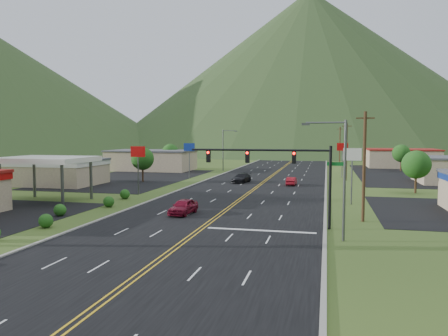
% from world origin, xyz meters
% --- Properties ---
extents(ground, '(500.00, 500.00, 0.00)m').
position_xyz_m(ground, '(0.00, 0.00, 0.00)').
color(ground, '#253C15').
rests_on(ground, ground).
extents(road, '(20.00, 460.00, 0.04)m').
position_xyz_m(road, '(0.00, 0.00, 0.00)').
color(road, black).
rests_on(road, ground).
extents(curb_east, '(0.30, 460.00, 0.14)m').
position_xyz_m(curb_east, '(10.15, 0.00, 0.00)').
color(curb_east, gray).
rests_on(curb_east, ground).
extents(traffic_signal, '(13.10, 0.43, 7.00)m').
position_xyz_m(traffic_signal, '(6.48, 14.00, 5.33)').
color(traffic_signal, black).
rests_on(traffic_signal, ground).
extents(streetlight_east, '(3.28, 0.25, 9.00)m').
position_xyz_m(streetlight_east, '(11.18, 10.00, 5.18)').
color(streetlight_east, '#59595E').
rests_on(streetlight_east, ground).
extents(streetlight_west, '(3.28, 0.25, 9.00)m').
position_xyz_m(streetlight_west, '(-11.68, 70.00, 5.18)').
color(streetlight_west, '#59595E').
rests_on(streetlight_west, ground).
extents(gas_canopy, '(10.00, 8.00, 5.30)m').
position_xyz_m(gas_canopy, '(-22.00, 22.00, 4.87)').
color(gas_canopy, white).
rests_on(gas_canopy, ground).
extents(building_west_mid, '(14.40, 10.40, 4.10)m').
position_xyz_m(building_west_mid, '(-32.00, 38.00, 2.27)').
color(building_west_mid, beige).
rests_on(building_west_mid, ground).
extents(building_west_far, '(18.40, 11.40, 4.50)m').
position_xyz_m(building_west_far, '(-28.00, 68.00, 2.26)').
color(building_west_far, beige).
rests_on(building_west_far, ground).
extents(building_east_far, '(16.40, 12.40, 4.50)m').
position_xyz_m(building_east_far, '(28.00, 90.00, 2.26)').
color(building_east_far, beige).
rests_on(building_east_far, ground).
extents(pole_sign_west_a, '(2.00, 0.18, 6.40)m').
position_xyz_m(pole_sign_west_a, '(-14.00, 30.00, 5.05)').
color(pole_sign_west_a, '#59595E').
rests_on(pole_sign_west_a, ground).
extents(pole_sign_west_b, '(2.00, 0.18, 6.40)m').
position_xyz_m(pole_sign_west_b, '(-14.00, 52.00, 5.05)').
color(pole_sign_west_b, '#59595E').
rests_on(pole_sign_west_b, ground).
extents(pole_sign_east_a, '(2.00, 0.18, 6.40)m').
position_xyz_m(pole_sign_east_a, '(13.00, 28.00, 5.05)').
color(pole_sign_east_a, '#59595E').
rests_on(pole_sign_east_a, ground).
extents(pole_sign_east_b, '(2.00, 0.18, 6.40)m').
position_xyz_m(pole_sign_east_b, '(13.00, 60.00, 5.05)').
color(pole_sign_east_b, '#59595E').
rests_on(pole_sign_east_b, ground).
extents(tree_west_a, '(3.84, 3.84, 5.82)m').
position_xyz_m(tree_west_a, '(-20.00, 45.00, 3.89)').
color(tree_west_a, '#382314').
rests_on(tree_west_a, ground).
extents(tree_west_b, '(3.84, 3.84, 5.82)m').
position_xyz_m(tree_west_b, '(-25.00, 72.00, 3.89)').
color(tree_west_b, '#382314').
rests_on(tree_west_b, ground).
extents(tree_east_a, '(3.84, 3.84, 5.82)m').
position_xyz_m(tree_east_a, '(22.00, 40.00, 3.89)').
color(tree_east_a, '#382314').
rests_on(tree_east_a, ground).
extents(tree_east_b, '(3.84, 3.84, 5.82)m').
position_xyz_m(tree_east_b, '(26.00, 78.00, 3.89)').
color(tree_east_b, '#382314').
rests_on(tree_east_b, ground).
extents(utility_pole_a, '(1.60, 0.28, 10.00)m').
position_xyz_m(utility_pole_a, '(13.50, 18.00, 5.13)').
color(utility_pole_a, '#382314').
rests_on(utility_pole_a, ground).
extents(utility_pole_b, '(1.60, 0.28, 10.00)m').
position_xyz_m(utility_pole_b, '(13.50, 55.00, 5.13)').
color(utility_pole_b, '#382314').
rests_on(utility_pole_b, ground).
extents(utility_pole_c, '(1.60, 0.28, 10.00)m').
position_xyz_m(utility_pole_c, '(13.50, 95.00, 5.13)').
color(utility_pole_c, '#382314').
rests_on(utility_pole_c, ground).
extents(utility_pole_d, '(1.60, 0.28, 10.00)m').
position_xyz_m(utility_pole_d, '(13.50, 135.00, 5.13)').
color(utility_pole_d, '#382314').
rests_on(utility_pole_d, ground).
extents(mountain_n, '(220.00, 220.00, 85.00)m').
position_xyz_m(mountain_n, '(0.00, 220.00, 42.50)').
color(mountain_n, '#283E1C').
rests_on(mountain_n, ground).
extents(car_red_near, '(2.16, 4.58, 1.51)m').
position_xyz_m(car_red_near, '(-3.59, 17.59, 0.76)').
color(car_red_near, maroon).
rests_on(car_red_near, ground).
extents(car_dark_mid, '(2.88, 5.32, 1.47)m').
position_xyz_m(car_dark_mid, '(-3.45, 47.28, 0.73)').
color(car_dark_mid, black).
rests_on(car_dark_mid, ground).
extents(car_red_far, '(1.47, 3.91, 1.28)m').
position_xyz_m(car_red_far, '(4.90, 45.27, 0.64)').
color(car_red_far, maroon).
rests_on(car_red_far, ground).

